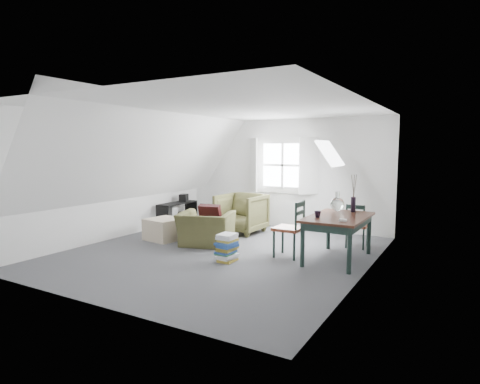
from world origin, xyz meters
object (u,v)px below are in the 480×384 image
Objects in this scene: dining_chair_near at (291,228)px; dining_chair_far at (357,225)px; dining_table at (338,222)px; armchair_near at (206,245)px; armchair_far at (241,233)px; magazine_stack at (227,248)px; media_shelf at (177,216)px; ottoman at (165,229)px.

dining_chair_far is at bearing 133.15° from dining_chair_near.
dining_chair_far is (0.07, 0.99, -0.21)m from dining_table.
armchair_near is 1.01× the size of dining_chair_near.
dining_chair_far is (2.53, 1.22, 0.43)m from armchair_near.
dining_chair_far is at bearing -0.33° from armchair_far.
dining_chair_far is 1.84× the size of magazine_stack.
dining_table reaches higher than media_shelf.
media_shelf is (-3.39, 1.17, -0.25)m from dining_chair_near.
dining_chair_near is 1.13m from magazine_stack.
ottoman is 2.73m from dining_chair_near.
ottoman is 1.44× the size of magazine_stack.
ottoman is at bearing -124.28° from armchair_far.
media_shelf is (-4.21, -0.03, -0.17)m from dining_chair_far.
armchair_far reaches higher than armchair_near.
dining_chair_far reaches higher than dining_table.
dining_chair_far is (2.52, -0.11, 0.43)m from armchair_far.
media_shelf reaches higher than armchair_near.
magazine_stack reaches higher than armchair_near.
ottoman is at bearing -60.12° from media_shelf.
media_shelf is 3.23m from magazine_stack.
ottoman is (-1.01, -1.36, 0.21)m from armchair_far.
dining_table reaches higher than armchair_far.
dining_table is 1.79× the size of dining_chair_far.
dining_table is 3.28× the size of magazine_stack.
armchair_far is 1.15× the size of dining_chair_far.
armchair_far is 1.71m from ottoman.
armchair_near is 2.55m from dining_table.
armchair_far is (0.01, 1.33, 0.00)m from armchair_near.
ottoman is at bearing -171.15° from dining_table.
dining_table reaches higher than armchair_near.
magazine_stack is at bearing -20.36° from ottoman.
armchair_near is at bearing 141.23° from magazine_stack.
dining_chair_far reaches higher than media_shelf.
armchair_near is at bearing -88.15° from armchair_far.
dining_chair_near is 0.88× the size of media_shelf.
ottoman reaches higher than armchair_near.
armchair_far is 0.98× the size of dining_chair_near.
armchair_far is 2.21m from dining_chair_near.
dining_chair_near is (1.71, 0.02, 0.50)m from armchair_near.
armchair_far is 2.27m from magazine_stack.
dining_table is 1.53× the size of dining_chair_near.
ottoman is 1.40m from media_shelf.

